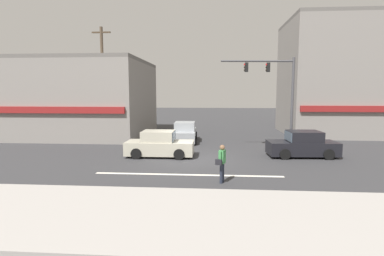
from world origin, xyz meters
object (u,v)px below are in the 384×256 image
Objects in this scene: traffic_light_mast at (278,88)px; sedan_crossing_rightbound at (185,133)px; utility_pole_near_left at (103,84)px; sedan_approaching_near at (160,145)px; pedestrian_foreground_with_bag at (222,161)px; sedan_crossing_leftbound at (302,145)px.

sedan_crossing_rightbound is (-6.54, 3.16, -3.46)m from traffic_light_mast.
utility_pole_near_left is 2.10× the size of sedan_crossing_rightbound.
pedestrian_foreground_with_bag is at bearing -54.73° from sedan_approaching_near.
utility_pole_near_left is at bearing -168.41° from sedan_crossing_rightbound.
utility_pole_near_left is at bearing 132.40° from pedestrian_foreground_with_bag.
pedestrian_foreground_with_bag reaches higher than sedan_approaching_near.
sedan_approaching_near is 0.99× the size of sedan_crossing_rightbound.
traffic_light_mast reaches higher than sedan_crossing_leftbound.
pedestrian_foreground_with_bag is at bearing -116.73° from traffic_light_mast.
pedestrian_foreground_with_bag is at bearing -131.22° from sedan_crossing_leftbound.
utility_pole_near_left is 1.41× the size of traffic_light_mast.
sedan_crossing_rightbound is 2.49× the size of pedestrian_foreground_with_bag.
sedan_approaching_near is 5.75m from sedan_crossing_rightbound.
utility_pole_near_left is 2.09× the size of sedan_crossing_leftbound.
sedan_crossing_leftbound is 1.02× the size of sedan_approaching_near.
sedan_crossing_leftbound is at bearing 3.80° from sedan_approaching_near.
utility_pole_near_left is 14.83m from sedan_crossing_leftbound.
sedan_crossing_rightbound is 11.17m from pedestrian_foreground_with_bag.
sedan_approaching_near is at bearing -176.20° from sedan_crossing_leftbound.
pedestrian_foreground_with_bag is at bearing -76.17° from sedan_crossing_rightbound.
traffic_light_mast reaches higher than pedestrian_foreground_with_bag.
sedan_crossing_leftbound is (13.81, -3.84, -3.81)m from utility_pole_near_left.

